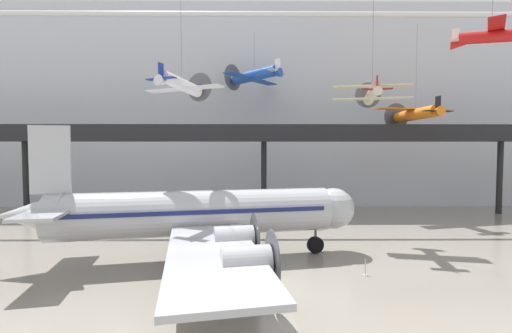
# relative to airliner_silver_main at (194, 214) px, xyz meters

# --- Properties ---
(ground_plane) EXTENTS (260.00, 260.00, 0.00)m
(ground_plane) POSITION_rel_airliner_silver_main_xyz_m (5.65, -4.89, -3.46)
(ground_plane) COLOR gray
(hangar_back_wall) EXTENTS (140.00, 3.00, 29.19)m
(hangar_back_wall) POSITION_rel_airliner_silver_main_xyz_m (5.65, 25.95, 11.14)
(hangar_back_wall) COLOR silver
(hangar_back_wall) RESTS_ON ground
(mezzanine_walkway) EXTENTS (110.00, 3.20, 11.23)m
(mezzanine_walkway) POSITION_rel_airliner_silver_main_xyz_m (5.65, 17.71, 6.07)
(mezzanine_walkway) COLOR black
(mezzanine_walkway) RESTS_ON ground
(ceiling_truss_beam) EXTENTS (120.00, 0.60, 0.60)m
(ceiling_truss_beam) POSITION_rel_airliner_silver_main_xyz_m (5.65, 14.60, 20.05)
(ceiling_truss_beam) COLOR silver
(airliner_silver_main) EXTENTS (25.24, 29.08, 9.75)m
(airliner_silver_main) POSITION_rel_airliner_silver_main_xyz_m (0.00, 0.00, 0.00)
(airliner_silver_main) COLOR #B7BABF
(airliner_silver_main) RESTS_ON ground
(suspended_plane_blue_trainer) EXTENTS (8.11, 8.74, 7.01)m
(suspended_plane_blue_trainer) POSITION_rel_airliner_silver_main_xyz_m (4.45, 19.61, 14.24)
(suspended_plane_blue_trainer) COLOR #1E4CAD
(suspended_plane_cream_biplane) EXTENTS (6.71, 5.53, 10.88)m
(suspended_plane_cream_biplane) POSITION_rel_airliner_silver_main_xyz_m (14.67, 5.18, 9.59)
(suspended_plane_cream_biplane) COLOR beige
(suspended_plane_white_twin) EXTENTS (6.27, 5.48, 10.96)m
(suspended_plane_white_twin) POSITION_rel_airliner_silver_main_xyz_m (-0.98, 0.82, 9.48)
(suspended_plane_white_twin) COLOR silver
(suspended_plane_red_highwing) EXTENTS (5.94, 6.46, 6.81)m
(suspended_plane_red_highwing) POSITION_rel_airliner_silver_main_xyz_m (23.81, 3.46, 13.98)
(suspended_plane_red_highwing) COLOR red
(suspended_plane_orange_highwing) EXTENTS (9.97, 8.26, 12.25)m
(suspended_plane_orange_highwing) POSITION_rel_airliner_silver_main_xyz_m (23.65, 16.04, 8.99)
(suspended_plane_orange_highwing) COLOR orange
(stanchion_barrier) EXTENTS (0.36, 0.36, 1.08)m
(stanchion_barrier) POSITION_rel_airliner_silver_main_xyz_m (11.56, -3.06, -3.13)
(stanchion_barrier) COLOR #B2B5BA
(stanchion_barrier) RESTS_ON ground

